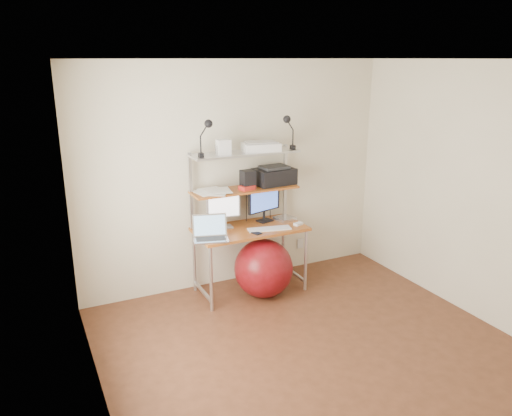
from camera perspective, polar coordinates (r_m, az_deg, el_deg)
The scene contains 20 objects.
room at distance 4.06m, azimuth 7.95°, elevation -1.45°, with size 3.60×3.60×3.60m.
computer_desk at distance 5.40m, azimuth -0.98°, elevation 0.07°, with size 1.20×0.60×1.57m.
wall_outlet at distance 6.22m, azimuth 5.08°, elevation -4.06°, with size 0.08×0.01×0.12m, color silver.
monitor_silver at distance 5.38m, azimuth -3.74°, elevation 0.03°, with size 0.37×0.15×0.42m.
monitor_black at distance 5.57m, azimuth 0.93°, elevation 0.71°, with size 0.44×0.18×0.45m.
laptop at distance 5.10m, azimuth -5.25°, elevation -2.95°, with size 0.41×0.36×0.31m.
keyboard at distance 5.36m, azimuth 1.53°, elevation -2.40°, with size 0.47×0.13×0.01m, color silver.
mouse at distance 5.51m, azimuth 4.86°, elevation -1.82°, with size 0.10×0.06×0.03m, color silver.
mac_mini at distance 5.67m, azimuth 3.30°, elevation -1.21°, with size 0.20×0.20×0.04m, color #BAB9BE.
phone at distance 5.25m, azimuth -0.06°, elevation -2.84°, with size 0.07×0.13×0.01m, color black.
printer at distance 5.58m, azimuth 2.08°, elevation 3.72°, with size 0.46×0.33×0.21m.
nas_cube at distance 5.37m, azimuth -0.95°, elevation 3.26°, with size 0.14×0.14×0.20m, color black.
red_box at distance 5.35m, azimuth -1.01°, elevation 2.35°, with size 0.17×0.11×0.05m, color red.
scanner at distance 5.37m, azimuth 0.56°, elevation 7.05°, with size 0.43×0.32×0.10m.
box_white at distance 5.16m, azimuth -3.74°, elevation 6.96°, with size 0.13×0.11×0.16m, color silver.
box_grey at distance 5.20m, azimuth -4.07°, elevation 6.68°, with size 0.09×0.09×0.09m, color #2A2A2C.
clip_lamp_left at distance 5.02m, azimuth -5.64°, elevation 8.88°, with size 0.15×0.08×0.38m.
clip_lamp_right at distance 5.41m, azimuth 3.69°, elevation 9.47°, with size 0.15×0.08×0.37m.
exercise_ball at distance 5.44m, azimuth 0.87°, elevation -6.91°, with size 0.64×0.64×0.64m, color maroon.
paper_stack at distance 5.26m, azimuth -4.85°, elevation 1.93°, with size 0.40×0.42×0.02m.
Camera 1 is at (-2.16, -3.19, 2.51)m, focal length 35.00 mm.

